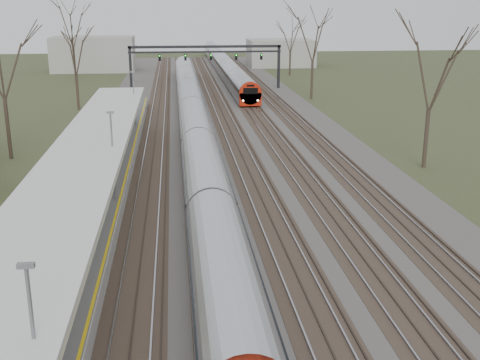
{
  "coord_description": "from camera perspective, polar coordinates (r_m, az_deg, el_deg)",
  "views": [
    {
      "loc": [
        -4.18,
        0.86,
        11.82
      ],
      "look_at": [
        -0.58,
        33.71,
        2.0
      ],
      "focal_mm": 45.0,
      "sensor_mm": 36.0,
      "label": 1
    }
  ],
  "objects": [
    {
      "name": "platform",
      "position": [
        38.66,
        -13.21,
        -0.93
      ],
      "size": [
        3.5,
        69.0,
        1.0
      ],
      "primitive_type": "cube",
      "color": "#9E9B93",
      "rests_on": "ground"
    },
    {
      "name": "train_near",
      "position": [
        58.83,
        -4.55,
        6.38
      ],
      "size": [
        2.62,
        90.21,
        3.05
      ],
      "color": "#AAACB5",
      "rests_on": "ground"
    },
    {
      "name": "tree_west_far",
      "position": [
        49.0,
        -21.82,
        10.95
      ],
      "size": [
        5.5,
        5.5,
        11.33
      ],
      "color": "#2D231C",
      "rests_on": "ground"
    },
    {
      "name": "track_bed",
      "position": [
        55.58,
        -1.53,
        4.34
      ],
      "size": [
        24.0,
        160.0,
        0.22
      ],
      "color": "#474442",
      "rests_on": "ground"
    },
    {
      "name": "signal_gantry",
      "position": [
        84.53,
        -3.27,
        11.84
      ],
      "size": [
        21.0,
        0.59,
        6.08
      ],
      "color": "black",
      "rests_on": "ground"
    },
    {
      "name": "canopy",
      "position": [
        33.44,
        -14.46,
        2.37
      ],
      "size": [
        4.1,
        50.0,
        3.11
      ],
      "color": "slate",
      "rests_on": "platform"
    },
    {
      "name": "train_far",
      "position": [
        106.32,
        -1.57,
        10.97
      ],
      "size": [
        2.62,
        75.21,
        3.05
      ],
      "color": "#AAACB5",
      "rests_on": "ground"
    },
    {
      "name": "tree_east_far",
      "position": [
        45.2,
        17.77,
        10.03
      ],
      "size": [
        5.0,
        5.0,
        10.3
      ],
      "color": "#2D231C",
      "rests_on": "ground"
    }
  ]
}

